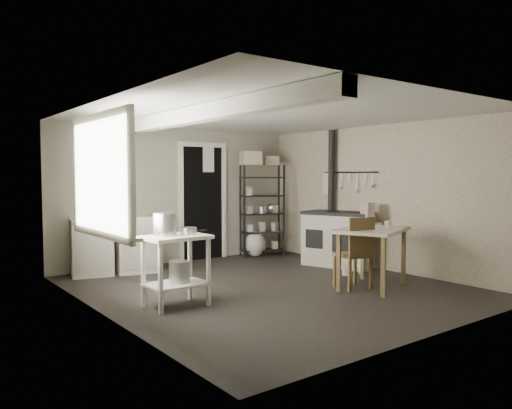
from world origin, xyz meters
TOP-DOWN VIEW (x-y plane):
  - floor at (0.00, 0.00)m, footprint 5.00×5.00m
  - ceiling at (0.00, 0.00)m, footprint 5.00×5.00m
  - wall_back at (0.00, 2.50)m, footprint 4.50×0.02m
  - wall_front at (0.00, -2.50)m, footprint 4.50×0.02m
  - wall_left at (-2.25, 0.00)m, footprint 0.02×5.00m
  - wall_right at (2.25, 0.00)m, footprint 0.02×5.00m
  - window at (-2.22, 0.20)m, footprint 0.12×1.76m
  - doorway at (0.45, 2.47)m, footprint 0.96×0.10m
  - ceiling_beam at (-1.20, 0.00)m, footprint 0.18×5.00m
  - wallpaper_panel at (2.24, 0.00)m, footprint 0.01×5.00m
  - utensil_rail at (2.19, 0.60)m, footprint 0.06×1.20m
  - prep_table at (-1.45, -0.11)m, footprint 0.73×0.53m
  - stockpot at (-1.58, -0.07)m, footprint 0.33×0.33m
  - saucepan at (-1.30, -0.13)m, footprint 0.19×0.19m
  - bucket at (-1.41, -0.10)m, footprint 0.29×0.29m
  - base_cabinets at (-1.30, 2.18)m, footprint 1.41×0.86m
  - mixing_bowl at (-1.26, 2.15)m, footprint 0.28×0.28m
  - counter_cup at (-1.64, 2.13)m, footprint 0.16×0.16m
  - shelf_rack at (1.52, 2.13)m, footprint 0.86×0.56m
  - shelf_jar at (1.19, 2.13)m, footprint 0.09×0.10m
  - storage_box_a at (1.25, 2.12)m, footprint 0.44×0.41m
  - storage_box_b at (1.70, 2.12)m, footprint 0.34×0.33m
  - stove at (1.92, 0.55)m, footprint 0.95×1.28m
  - stovepipe at (2.11, 0.94)m, footprint 0.12×0.12m
  - side_ledge at (1.90, -0.06)m, footprint 0.55×0.38m
  - oats_box at (1.88, -0.07)m, footprint 0.18×0.24m
  - work_table at (1.09, -0.84)m, footprint 1.24×1.06m
  - table_cup at (1.34, -0.88)m, footprint 0.11×0.11m
  - chair at (0.86, -0.70)m, footprint 0.47×0.48m
  - flour_sack at (1.36, 2.13)m, footprint 0.39×0.33m
  - floor_crock at (1.42, -0.06)m, footprint 0.12×0.12m

SIDE VIEW (x-z plane):
  - floor at x=0.00m, z-range 0.00..0.00m
  - floor_crock at x=1.42m, z-range 0.00..0.15m
  - flour_sack at x=1.36m, z-range 0.01..0.47m
  - work_table at x=1.09m, z-range -0.02..0.78m
  - bucket at x=-1.41m, z-range 0.25..0.52m
  - prep_table at x=-1.45m, z-range -0.01..0.81m
  - side_ledge at x=1.90m, z-range 0.05..0.81m
  - stove at x=1.92m, z-range -0.01..0.89m
  - base_cabinets at x=-1.30m, z-range 0.03..0.89m
  - chair at x=0.86m, z-range 0.01..0.96m
  - table_cup at x=1.34m, z-range 0.76..0.85m
  - saucepan at x=-1.30m, z-range 0.80..0.90m
  - stockpot at x=-1.58m, z-range 0.80..1.08m
  - shelf_rack at x=1.52m, z-range 0.11..1.79m
  - mixing_bowl at x=-1.26m, z-range 0.92..0.99m
  - counter_cup at x=-1.64m, z-range 0.92..1.02m
  - doorway at x=0.45m, z-range -0.04..2.04m
  - oats_box at x=1.88m, z-range 0.85..1.17m
  - wall_back at x=0.00m, z-range 0.00..2.30m
  - wall_front at x=0.00m, z-range 0.00..2.30m
  - wall_left at x=-2.25m, z-range 0.00..2.30m
  - wall_right at x=2.25m, z-range 0.00..2.30m
  - wallpaper_panel at x=2.24m, z-range 0.00..2.30m
  - shelf_jar at x=1.19m, z-range 1.27..1.46m
  - window at x=-2.22m, z-range 0.86..2.14m
  - utensil_rail at x=2.19m, z-range 1.33..1.77m
  - stovepipe at x=2.11m, z-range 0.91..2.27m
  - storage_box_b at x=1.70m, z-range 1.91..2.07m
  - storage_box_a at x=1.25m, z-range 1.89..2.13m
  - ceiling_beam at x=-1.20m, z-range 2.11..2.29m
  - ceiling at x=0.00m, z-range 2.30..2.30m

